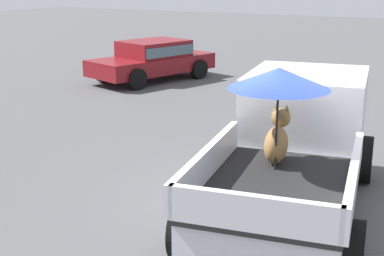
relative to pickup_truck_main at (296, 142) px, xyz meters
name	(u,v)px	position (x,y,z in m)	size (l,w,h in m)	color
ground_plane	(288,213)	(-0.45, -0.08, -0.98)	(80.00, 80.00, 0.00)	#4C4C4F
pickup_truck_main	(296,142)	(0.00, 0.00, 0.00)	(5.29, 2.91, 2.28)	black
parked_sedan_near	(153,58)	(7.66, 7.44, -0.24)	(4.63, 2.96, 1.33)	black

